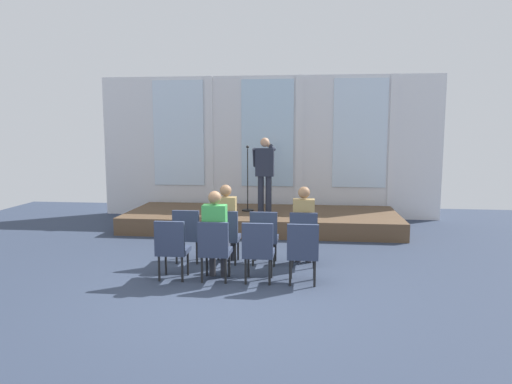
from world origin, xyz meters
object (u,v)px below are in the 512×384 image
(chair_r0_c0, at_px, (188,232))
(audience_r0_c1, at_px, (226,220))
(chair_r0_c1, at_px, (226,233))
(chair_r0_c3, at_px, (303,235))
(speaker, at_px, (265,169))
(audience_r0_c3, at_px, (304,222))
(chair_r1_c1, at_px, (215,247))
(chair_r0_c2, at_px, (264,234))
(chair_r1_c0, at_px, (172,246))
(chair_r1_c3, at_px, (303,250))
(mic_stand, at_px, (248,197))
(audience_r1_c1, at_px, (215,231))
(chair_r1_c2, at_px, (258,248))

(chair_r0_c0, relative_size, audience_r0_c1, 0.68)
(chair_r0_c1, xyz_separation_m, chair_r0_c3, (1.33, 0.00, 0.00))
(speaker, distance_m, chair_r0_c3, 3.20)
(chair_r0_c0, xyz_separation_m, audience_r0_c1, (0.67, 0.08, 0.22))
(audience_r0_c1, bearing_deg, chair_r0_c3, -3.38)
(audience_r0_c3, bearing_deg, chair_r1_c1, -142.26)
(speaker, relative_size, chair_r0_c2, 1.85)
(chair_r1_c0, bearing_deg, chair_r1_c1, 0.00)
(chair_r1_c1, bearing_deg, audience_r0_c3, 37.74)
(chair_r1_c3, bearing_deg, mic_stand, 108.27)
(chair_r0_c3, relative_size, audience_r1_c1, 0.68)
(audience_r0_c3, relative_size, chair_r1_c2, 1.45)
(chair_r1_c3, bearing_deg, chair_r1_c1, 180.00)
(chair_r0_c3, xyz_separation_m, chair_r1_c1, (-1.33, -0.95, 0.00))
(chair_r0_c1, relative_size, chair_r1_c3, 1.00)
(audience_r0_c1, height_order, audience_r1_c1, audience_r1_c1)
(audience_r0_c1, bearing_deg, chair_r0_c2, -6.73)
(chair_r0_c1, relative_size, chair_r1_c0, 1.00)
(chair_r0_c3, bearing_deg, audience_r0_c1, 176.62)
(audience_r1_c1, distance_m, chair_r1_c3, 1.35)
(mic_stand, distance_m, chair_r1_c3, 4.32)
(chair_r0_c2, xyz_separation_m, audience_r0_c3, (0.67, 0.08, 0.22))
(chair_r0_c1, bearing_deg, chair_r1_c3, -35.54)
(chair_r1_c1, height_order, audience_r1_c1, audience_r1_c1)
(chair_r0_c0, height_order, chair_r1_c1, same)
(speaker, bearing_deg, chair_r1_c2, -86.16)
(audience_r0_c3, bearing_deg, chair_r1_c2, -122.86)
(mic_stand, xyz_separation_m, audience_r0_c1, (0.02, -3.07, 0.04))
(chair_r0_c1, xyz_separation_m, audience_r0_c1, (0.00, 0.08, 0.22))
(speaker, height_order, chair_r0_c0, speaker)
(speaker, distance_m, chair_r0_c1, 3.09)
(audience_r0_c1, bearing_deg, chair_r1_c2, -57.12)
(audience_r0_c3, distance_m, chair_r1_c2, 1.25)
(speaker, relative_size, chair_r1_c0, 1.85)
(chair_r0_c2, xyz_separation_m, chair_r1_c1, (-0.67, -0.95, 0.00))
(audience_r1_c1, bearing_deg, chair_r0_c1, 90.00)
(chair_r0_c0, bearing_deg, chair_r0_c2, 0.00)
(audience_r0_c3, distance_m, audience_r1_c1, 1.64)
(chair_r0_c3, relative_size, chair_r1_c1, 1.00)
(chair_r1_c2, bearing_deg, chair_r1_c3, 0.00)
(chair_r1_c0, xyz_separation_m, chair_r1_c3, (2.00, 0.00, 0.00))
(chair_r0_c0, bearing_deg, chair_r1_c1, -55.02)
(audience_r0_c1, relative_size, chair_r0_c2, 1.46)
(chair_r0_c2, height_order, chair_r0_c3, same)
(speaker, bearing_deg, chair_r0_c1, -97.86)
(speaker, xyz_separation_m, chair_r0_c3, (0.93, -2.94, -0.86))
(audience_r0_c1, distance_m, chair_r1_c0, 1.25)
(chair_r1_c1, height_order, chair_r1_c2, same)
(chair_r0_c1, height_order, chair_r1_c0, same)
(speaker, xyz_separation_m, chair_r1_c1, (-0.41, -3.89, -0.86))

